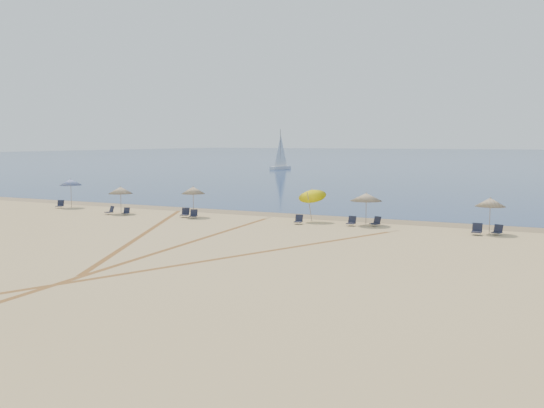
{
  "coord_description": "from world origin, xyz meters",
  "views": [
    {
      "loc": [
        18.56,
        -18.86,
        5.9
      ],
      "look_at": [
        0.0,
        20.0,
        1.3
      ],
      "focal_mm": 39.12,
      "sensor_mm": 36.0,
      "label": 1
    }
  ],
  "objects_px": {
    "chair_4": "(194,214)",
    "chair_2": "(126,212)",
    "chair_8": "(477,230)",
    "sailboat_1": "(281,157)",
    "umbrella_5": "(490,202)",
    "umbrella_0": "(71,182)",
    "umbrella_4": "(366,197)",
    "chair_7": "(376,222)",
    "chair_3": "(185,213)",
    "umbrella_2": "(193,190)",
    "umbrella_1": "(121,190)",
    "chair_6": "(351,222)",
    "umbrella_3": "(312,193)",
    "chair_5": "(299,220)",
    "chair_1": "(110,211)",
    "chair_9": "(498,230)",
    "chair_0": "(60,205)"
  },
  "relations": [
    {
      "from": "umbrella_2",
      "to": "chair_0",
      "type": "height_order",
      "value": "umbrella_2"
    },
    {
      "from": "umbrella_1",
      "to": "chair_4",
      "type": "xyz_separation_m",
      "value": [
        6.94,
        0.09,
        -1.62
      ]
    },
    {
      "from": "umbrella_4",
      "to": "chair_0",
      "type": "relative_size",
      "value": 2.75
    },
    {
      "from": "umbrella_1",
      "to": "umbrella_2",
      "type": "xyz_separation_m",
      "value": [
        6.47,
        0.8,
        0.17
      ]
    },
    {
      "from": "sailboat_1",
      "to": "chair_5",
      "type": "bearing_deg",
      "value": -52.11
    },
    {
      "from": "umbrella_3",
      "to": "chair_5",
      "type": "xyz_separation_m",
      "value": [
        -0.37,
        -1.58,
        -1.82
      ]
    },
    {
      "from": "chair_3",
      "to": "chair_9",
      "type": "distance_m",
      "value": 22.72
    },
    {
      "from": "umbrella_0",
      "to": "umbrella_5",
      "type": "xyz_separation_m",
      "value": [
        35.14,
        0.19,
        -0.23
      ]
    },
    {
      "from": "chair_4",
      "to": "sailboat_1",
      "type": "xyz_separation_m",
      "value": [
        -26.88,
        74.41,
        2.22
      ]
    },
    {
      "from": "umbrella_3",
      "to": "umbrella_4",
      "type": "xyz_separation_m",
      "value": [
        4.09,
        0.05,
        -0.14
      ]
    },
    {
      "from": "sailboat_1",
      "to": "umbrella_2",
      "type": "bearing_deg",
      "value": -57.99
    },
    {
      "from": "chair_5",
      "to": "chair_8",
      "type": "relative_size",
      "value": 0.98
    },
    {
      "from": "umbrella_1",
      "to": "sailboat_1",
      "type": "xyz_separation_m",
      "value": [
        -19.94,
        74.49,
        0.6
      ]
    },
    {
      "from": "umbrella_4",
      "to": "chair_3",
      "type": "height_order",
      "value": "umbrella_4"
    },
    {
      "from": "chair_3",
      "to": "umbrella_1",
      "type": "bearing_deg",
      "value": 166.57
    },
    {
      "from": "umbrella_0",
      "to": "umbrella_1",
      "type": "height_order",
      "value": "umbrella_0"
    },
    {
      "from": "umbrella_5",
      "to": "chair_4",
      "type": "bearing_deg",
      "value": -175.26
    },
    {
      "from": "chair_8",
      "to": "sailboat_1",
      "type": "bearing_deg",
      "value": 123.33
    },
    {
      "from": "chair_7",
      "to": "chair_1",
      "type": "bearing_deg",
      "value": -149.14
    },
    {
      "from": "umbrella_5",
      "to": "chair_9",
      "type": "bearing_deg",
      "value": -38.55
    },
    {
      "from": "umbrella_5",
      "to": "umbrella_0",
      "type": "bearing_deg",
      "value": -179.7
    },
    {
      "from": "umbrella_2",
      "to": "umbrella_5",
      "type": "relative_size",
      "value": 1.03
    },
    {
      "from": "umbrella_0",
      "to": "umbrella_1",
      "type": "bearing_deg",
      "value": -13.43
    },
    {
      "from": "umbrella_0",
      "to": "chair_3",
      "type": "bearing_deg",
      "value": -5.9
    },
    {
      "from": "umbrella_5",
      "to": "umbrella_4",
      "type": "bearing_deg",
      "value": 177.19
    },
    {
      "from": "umbrella_2",
      "to": "chair_2",
      "type": "distance_m",
      "value": 5.97
    },
    {
      "from": "chair_3",
      "to": "chair_6",
      "type": "relative_size",
      "value": 1.24
    },
    {
      "from": "umbrella_2",
      "to": "chair_0",
      "type": "xyz_separation_m",
      "value": [
        -13.98,
        0.07,
        -1.78
      ]
    },
    {
      "from": "umbrella_4",
      "to": "chair_7",
      "type": "distance_m",
      "value": 1.9
    },
    {
      "from": "umbrella_0",
      "to": "umbrella_1",
      "type": "distance_m",
      "value": 7.17
    },
    {
      "from": "umbrella_3",
      "to": "sailboat_1",
      "type": "distance_m",
      "value": 80.65
    },
    {
      "from": "chair_1",
      "to": "chair_6",
      "type": "bearing_deg",
      "value": 27.92
    },
    {
      "from": "umbrella_1",
      "to": "umbrella_2",
      "type": "bearing_deg",
      "value": 7.02
    },
    {
      "from": "umbrella_5",
      "to": "chair_2",
      "type": "distance_m",
      "value": 27.39
    },
    {
      "from": "umbrella_4",
      "to": "chair_1",
      "type": "relative_size",
      "value": 2.88
    },
    {
      "from": "umbrella_3",
      "to": "chair_5",
      "type": "relative_size",
      "value": 3.87
    },
    {
      "from": "umbrella_3",
      "to": "chair_7",
      "type": "bearing_deg",
      "value": -3.25
    },
    {
      "from": "umbrella_3",
      "to": "chair_4",
      "type": "relative_size",
      "value": 3.48
    },
    {
      "from": "sailboat_1",
      "to": "umbrella_4",
      "type": "bearing_deg",
      "value": -48.82
    },
    {
      "from": "chair_0",
      "to": "chair_6",
      "type": "height_order",
      "value": "chair_0"
    },
    {
      "from": "umbrella_0",
      "to": "umbrella_5",
      "type": "distance_m",
      "value": 35.14
    },
    {
      "from": "umbrella_1",
      "to": "chair_1",
      "type": "relative_size",
      "value": 2.81
    },
    {
      "from": "chair_0",
      "to": "chair_5",
      "type": "bearing_deg",
      "value": -25.1
    },
    {
      "from": "chair_8",
      "to": "chair_3",
      "type": "bearing_deg",
      "value": -177.83
    },
    {
      "from": "chair_4",
      "to": "chair_6",
      "type": "relative_size",
      "value": 1.19
    },
    {
      "from": "umbrella_2",
      "to": "chair_2",
      "type": "xyz_separation_m",
      "value": [
        -5.53,
        -1.31,
        -1.82
      ]
    },
    {
      "from": "umbrella_2",
      "to": "umbrella_5",
      "type": "height_order",
      "value": "umbrella_2"
    },
    {
      "from": "chair_3",
      "to": "chair_9",
      "type": "bearing_deg",
      "value": -13.73
    },
    {
      "from": "chair_1",
      "to": "chair_8",
      "type": "bearing_deg",
      "value": 25.11
    },
    {
      "from": "chair_4",
      "to": "chair_2",
      "type": "bearing_deg",
      "value": 165.27
    }
  ]
}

